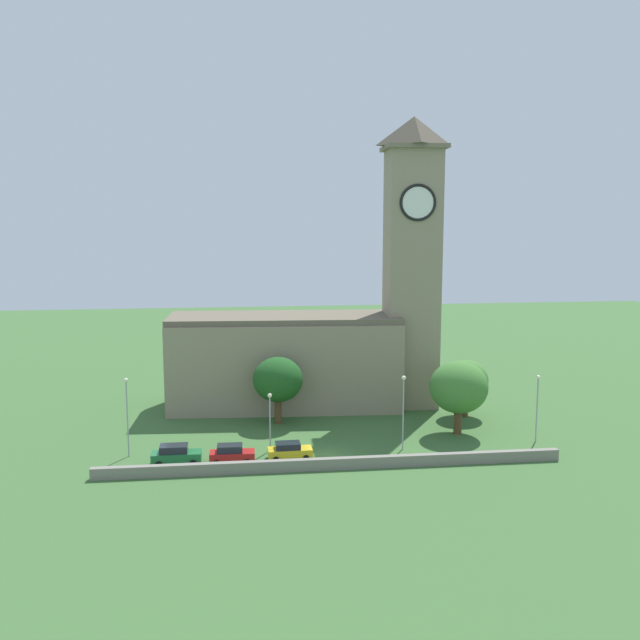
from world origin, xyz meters
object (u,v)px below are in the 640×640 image
Objects in this scene: streetlamp_east_mid at (537,398)px; tree_riverside_east at (278,380)px; car_red at (232,454)px; streetlamp_central at (403,401)px; tree_by_tower at (459,387)px; church at (324,331)px; streetlamp_west_mid at (270,412)px; car_green at (176,455)px; tree_churchyard at (466,380)px; car_yellow at (289,451)px; streetlamp_west_end at (127,405)px.

tree_riverside_east is (-26.36, 9.87, 0.33)m from streetlamp_east_mid.
car_red is 14.27m from tree_riverside_east.
tree_by_tower reaches higher than streetlamp_central.
tree_by_tower is (-7.30, 3.58, 0.42)m from streetlamp_east_mid.
church is at bearing 108.25° from streetlamp_central.
church is 5.90× the size of streetlamp_west_mid.
tree_by_tower is (20.45, 3.14, 1.10)m from streetlamp_west_mid.
church is at bearing 49.38° from car_green.
tree_riverside_east is at bearing -130.90° from church.
car_green is 0.79× the size of streetlamp_west_mid.
car_red is 0.73× the size of streetlamp_west_mid.
streetlamp_west_mid is 0.78× the size of tree_riverside_east.
streetlamp_central is 1.14× the size of tree_churchyard.
tree_by_tower is at bearing 31.51° from streetlamp_central.
tree_riverside_east reaches higher than car_yellow.
streetlamp_west_end is at bearing 177.38° from streetlamp_central.
tree_riverside_east reaches higher than streetlamp_west_mid.
car_green is 10.85m from car_yellow.
streetlamp_west_end is (-15.64, 2.62, 4.35)m from car_yellow.
car_red is 0.56× the size of streetlamp_central.
car_yellow is at bearing -175.24° from streetlamp_east_mid.
streetlamp_west_end is (-10.06, 3.18, 4.26)m from car_red.
streetlamp_west_end reaches higher than streetlamp_central.
church reaches higher than car_yellow.
streetlamp_west_mid is 0.74× the size of tree_by_tower.
church reaches higher than car_red.
tree_by_tower is (34.36, 3.13, -0.02)m from streetlamp_west_end.
tree_riverside_east is at bearing 91.59° from car_yellow.
tree_churchyard reaches higher than car_green.
church is 18.07m from tree_churchyard.
streetlamp_west_end reaches higher than car_yellow.
streetlamp_east_mid is (36.87, 2.46, 3.77)m from car_green.
car_yellow is 0.64× the size of tree_churchyard.
tree_churchyard is (-4.33, 10.05, -0.39)m from streetlamp_east_mid.
tree_by_tower is 20.07m from tree_riverside_east.
tree_riverside_east reaches higher than tree_churchyard.
car_green is 0.59× the size of streetlamp_west_end.
car_red is at bearing -17.57° from streetlamp_west_end.
streetlamp_central is 0.95× the size of tree_by_tower.
streetlamp_west_mid is at bearing 123.58° from car_yellow.
streetlamp_west_end reaches higher than tree_churchyard.
church is 8.13× the size of car_red.
tree_churchyard is at bearing 47.03° from streetlamp_central.
church reaches higher than car_green.
streetlamp_central reaches higher than streetlamp_east_mid.
tree_churchyard is at bearing 21.03° from car_green.
streetlamp_east_mid is (41.66, -0.45, -0.44)m from streetlamp_west_end.
car_yellow is (10.85, 0.29, -0.14)m from car_green.
car_yellow is at bearing 5.76° from car_red.
streetlamp_central is 8.37m from tree_by_tower.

